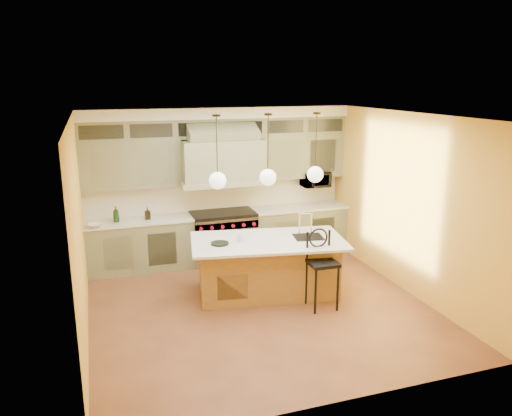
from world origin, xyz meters
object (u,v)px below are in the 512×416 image
object	(u,v)px
range	(223,236)
counter_stool	(322,264)
microwave	(315,179)
kitchen_island	(268,265)

from	to	relation	value
range	counter_stool	distance (m)	2.60
range	microwave	size ratio (longest dim) A/B	2.21
kitchen_island	microwave	xyz separation A→B (m)	(1.65, 1.80, 0.98)
range	counter_stool	world-z (taller)	counter_stool
counter_stool	microwave	world-z (taller)	microwave
range	counter_stool	xyz separation A→B (m)	(0.90, -2.43, 0.21)
range	counter_stool	size ratio (longest dim) A/B	0.99
kitchen_island	counter_stool	world-z (taller)	kitchen_island
kitchen_island	microwave	world-z (taller)	microwave
range	kitchen_island	distance (m)	1.72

